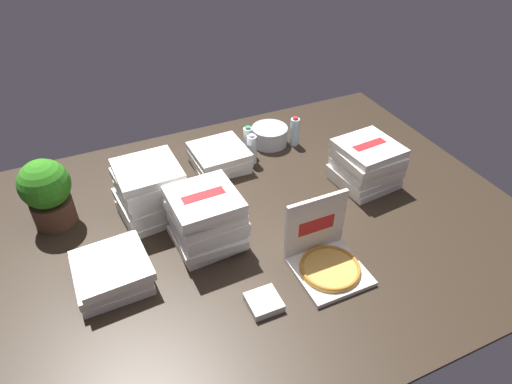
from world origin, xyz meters
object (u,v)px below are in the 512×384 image
(potted_plant, at_px, (47,192))
(ice_bucket, at_px, (270,136))
(open_pizza_box, at_px, (326,257))
(water_bottle_2, at_px, (252,149))
(pizza_stack_right_near, at_px, (219,157))
(pizza_stack_right_mid, at_px, (206,218))
(water_bottle_1, at_px, (295,132))
(pizza_stack_left_near, at_px, (112,272))
(pizza_stack_right_far, at_px, (366,164))
(water_bottle_0, at_px, (248,141))
(napkin_pile, at_px, (264,302))
(pizza_stack_left_mid, at_px, (151,191))

(potted_plant, bearing_deg, ice_bucket, 9.63)
(open_pizza_box, height_order, water_bottle_2, open_pizza_box)
(pizza_stack_right_near, bearing_deg, pizza_stack_right_mid, -115.94)
(water_bottle_1, height_order, potted_plant, potted_plant)
(pizza_stack_left_near, distance_m, pizza_stack_right_far, 1.69)
(open_pizza_box, relative_size, water_bottle_1, 1.70)
(pizza_stack_left_near, height_order, pizza_stack_right_mid, pizza_stack_right_mid)
(pizza_stack_right_near, height_order, water_bottle_0, water_bottle_0)
(open_pizza_box, relative_size, water_bottle_0, 1.70)
(ice_bucket, bearing_deg, water_bottle_0, -162.35)
(ice_bucket, height_order, water_bottle_0, water_bottle_0)
(pizza_stack_right_far, height_order, ice_bucket, pizza_stack_right_far)
(pizza_stack_right_mid, distance_m, napkin_pile, 0.57)
(water_bottle_0, bearing_deg, napkin_pile, -110.59)
(pizza_stack_left_mid, bearing_deg, open_pizza_box, -48.83)
(water_bottle_2, bearing_deg, water_bottle_1, 13.17)
(pizza_stack_left_mid, bearing_deg, pizza_stack_right_near, 29.24)
(pizza_stack_left_near, relative_size, water_bottle_2, 1.69)
(water_bottle_0, relative_size, water_bottle_2, 1.00)
(pizza_stack_right_far, bearing_deg, water_bottle_1, 107.38)
(pizza_stack_right_far, xyz_separation_m, water_bottle_2, (-0.58, 0.52, -0.04))
(water_bottle_2, bearing_deg, open_pizza_box, -92.89)
(open_pizza_box, distance_m, ice_bucket, 1.28)
(pizza_stack_left_near, bearing_deg, ice_bucket, 33.64)
(pizza_stack_right_mid, height_order, water_bottle_0, pizza_stack_right_mid)
(pizza_stack_left_mid, bearing_deg, pizza_stack_right_mid, -59.65)
(open_pizza_box, xyz_separation_m, pizza_stack_right_mid, (-0.50, 0.45, 0.09))
(pizza_stack_right_far, relative_size, pizza_stack_left_mid, 0.96)
(water_bottle_1, xyz_separation_m, potted_plant, (-1.71, -0.18, 0.12))
(napkin_pile, bearing_deg, water_bottle_1, 56.06)
(open_pizza_box, bearing_deg, pizza_stack_right_near, 98.66)
(open_pizza_box, distance_m, pizza_stack_left_near, 1.11)
(pizza_stack_right_mid, bearing_deg, pizza_stack_right_far, 4.94)
(ice_bucket, xyz_separation_m, napkin_pile, (-0.68, -1.34, -0.05))
(pizza_stack_right_near, distance_m, pizza_stack_left_mid, 0.63)
(potted_plant, xyz_separation_m, napkin_pile, (0.86, -1.08, -0.20))
(pizza_stack_left_near, relative_size, pizza_stack_right_mid, 0.97)
(open_pizza_box, xyz_separation_m, water_bottle_2, (0.05, 1.07, 0.03))
(pizza_stack_left_mid, relative_size, napkin_pile, 2.59)
(ice_bucket, distance_m, potted_plant, 1.57)
(open_pizza_box, xyz_separation_m, ice_bucket, (0.28, 1.25, -0.01))
(pizza_stack_right_mid, distance_m, potted_plant, 0.94)
(pizza_stack_right_near, relative_size, water_bottle_0, 1.68)
(pizza_stack_right_near, distance_m, potted_plant, 1.11)
(water_bottle_1, distance_m, potted_plant, 1.72)
(ice_bucket, bearing_deg, pizza_stack_right_mid, -134.23)
(pizza_stack_right_near, distance_m, water_bottle_2, 0.23)
(pizza_stack_right_near, xyz_separation_m, water_bottle_1, (0.61, 0.04, 0.03))
(pizza_stack_right_mid, bearing_deg, water_bottle_0, 51.95)
(water_bottle_1, height_order, water_bottle_2, same)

